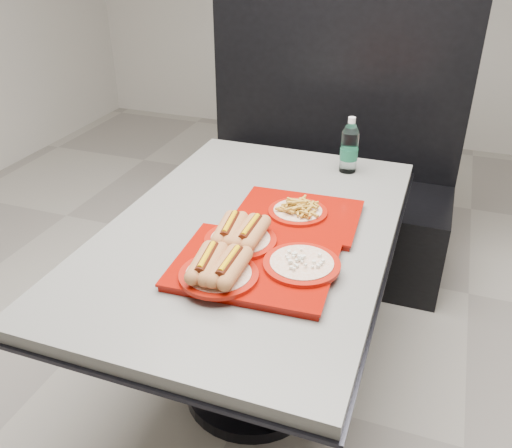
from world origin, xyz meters
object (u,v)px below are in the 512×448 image
(diner_table, at_px, (251,268))
(booth_bench, at_px, (323,187))
(tray_far, at_px, (298,213))
(tray_near, at_px, (248,258))
(water_bottle, at_px, (349,148))

(diner_table, height_order, booth_bench, booth_bench)
(booth_bench, xyz_separation_m, tray_far, (0.13, -1.00, 0.37))
(tray_near, distance_m, water_bottle, 0.80)
(tray_far, bearing_deg, diner_table, -143.92)
(diner_table, height_order, tray_near, tray_near)
(tray_far, bearing_deg, water_bottle, 80.23)
(booth_bench, bearing_deg, tray_far, -82.51)
(tray_far, height_order, water_bottle, water_bottle)
(diner_table, relative_size, tray_near, 2.99)
(diner_table, distance_m, tray_near, 0.32)
(tray_near, distance_m, tray_far, 0.34)
(tray_far, distance_m, water_bottle, 0.46)
(booth_bench, relative_size, water_bottle, 6.07)
(diner_table, bearing_deg, tray_near, -71.40)
(diner_table, bearing_deg, water_bottle, 69.11)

